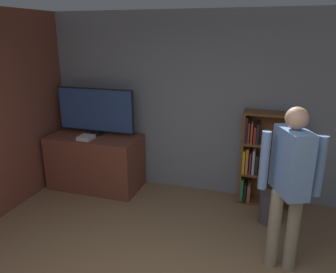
{
  "coord_description": "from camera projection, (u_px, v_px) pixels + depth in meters",
  "views": [
    {
      "loc": [
        0.75,
        -1.52,
        2.37
      ],
      "look_at": [
        -0.39,
        2.13,
        1.17
      ],
      "focal_mm": 35.0,
      "sensor_mm": 36.0,
      "label": 1
    }
  ],
  "objects": [
    {
      "name": "tv_ledge",
      "position": [
        96.0,
        162.0,
        5.2
      ],
      "size": [
        1.41,
        0.71,
        0.85
      ],
      "color": "brown",
      "rests_on": "ground_plane"
    },
    {
      "name": "waste_bin",
      "position": [
        269.0,
        208.0,
        4.27
      ],
      "size": [
        0.27,
        0.27,
        0.4
      ],
      "color": "#4C4C51",
      "rests_on": "ground_plane"
    },
    {
      "name": "game_console",
      "position": [
        86.0,
        138.0,
        4.92
      ],
      "size": [
        0.2,
        0.22,
        0.05
      ],
      "color": "white",
      "rests_on": "tv_ledge"
    },
    {
      "name": "television",
      "position": [
        96.0,
        111.0,
        5.05
      ],
      "size": [
        1.27,
        0.22,
        0.74
      ],
      "color": "black",
      "rests_on": "tv_ledge"
    },
    {
      "name": "person",
      "position": [
        290.0,
        177.0,
        3.19
      ],
      "size": [
        0.59,
        0.5,
        1.73
      ],
      "rotation": [
        0.0,
        0.0,
        -1.16
      ],
      "color": "gray",
      "rests_on": "ground_plane"
    },
    {
      "name": "wall_back",
      "position": [
        215.0,
        106.0,
        4.8
      ],
      "size": [
        7.15,
        0.09,
        2.7
      ],
      "color": "gray",
      "rests_on": "ground_plane"
    },
    {
      "name": "bookshelf",
      "position": [
        262.0,
        159.0,
        4.63
      ],
      "size": [
        0.75,
        0.28,
        1.36
      ],
      "color": "brown",
      "rests_on": "ground_plane"
    }
  ]
}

